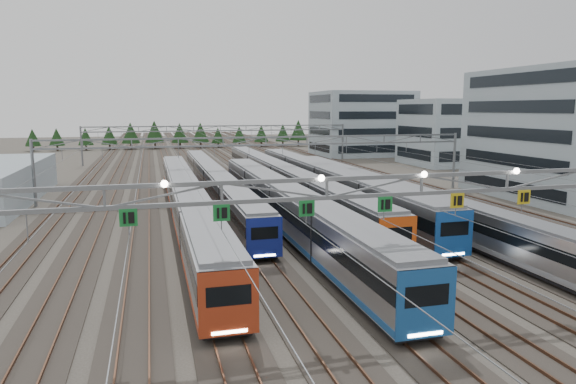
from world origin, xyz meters
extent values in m
plane|color=#47423A|center=(0.00, 0.00, 0.00)|extent=(400.00, 400.00, 0.00)
cube|color=#2D2823|center=(0.00, 100.00, 0.04)|extent=(54.00, 260.00, 0.08)
cube|color=brown|center=(-25.47, 100.00, 0.16)|extent=(0.08, 260.00, 0.16)
cube|color=brown|center=(25.47, 100.00, 0.16)|extent=(0.08, 260.00, 0.16)
cube|color=brown|center=(-0.72, 100.00, 0.16)|extent=(0.08, 260.00, 0.16)
cube|color=brown|center=(0.72, 100.00, 0.16)|extent=(0.08, 260.00, 0.16)
cube|color=black|center=(-11.25, 27.43, 0.43)|extent=(2.49, 57.96, 0.38)
cube|color=#A8AAB0|center=(-11.25, 27.43, 2.25)|extent=(2.93, 59.15, 3.29)
cube|color=black|center=(-11.25, 27.43, 2.65)|extent=(2.99, 58.85, 0.99)
cube|color=#AF381A|center=(-11.25, 27.43, 0.87)|extent=(2.98, 58.85, 0.37)
cube|color=slate|center=(-11.25, 27.43, 4.00)|extent=(2.64, 57.96, 0.26)
cube|color=#AF381A|center=(-11.25, -2.09, 2.25)|extent=(2.95, 0.12, 3.29)
cube|color=black|center=(-11.25, -2.12, 2.65)|extent=(2.20, 0.10, 0.99)
cube|color=white|center=(-11.25, -2.15, 0.82)|extent=(1.76, 0.06, 0.16)
cube|color=black|center=(-6.75, 40.74, 0.41)|extent=(2.30, 59.57, 0.35)
cube|color=#A8AAB0|center=(-6.75, 40.74, 2.10)|extent=(2.71, 60.79, 3.05)
cube|color=black|center=(-6.75, 40.74, 2.47)|extent=(2.77, 60.48, 0.92)
cube|color=#192796|center=(-6.75, 40.74, 0.82)|extent=(2.76, 60.48, 0.34)
cube|color=slate|center=(-6.75, 40.74, 3.72)|extent=(2.44, 59.57, 0.24)
cube|color=#192796|center=(-6.75, 10.39, 2.10)|extent=(2.73, 0.12, 3.05)
cube|color=black|center=(-6.75, 10.36, 2.47)|extent=(2.03, 0.10, 0.92)
cube|color=white|center=(-6.75, 10.33, 0.77)|extent=(1.62, 0.06, 0.15)
cube|color=black|center=(-2.25, 21.57, 0.44)|extent=(2.61, 51.83, 0.39)
cube|color=#A8AAB0|center=(-2.25, 21.57, 2.35)|extent=(3.07, 52.89, 3.45)
cube|color=black|center=(-2.25, 21.57, 2.77)|extent=(3.13, 52.63, 1.04)
cube|color=#1C549C|center=(-2.25, 21.57, 0.90)|extent=(3.12, 52.63, 0.38)
cube|color=slate|center=(-2.25, 21.57, 4.19)|extent=(2.76, 51.83, 0.27)
cube|color=#1C549C|center=(-2.25, -4.82, 2.35)|extent=(3.09, 0.12, 3.45)
cube|color=black|center=(-2.25, -4.85, 2.77)|extent=(2.30, 0.10, 1.04)
cube|color=white|center=(-2.25, -4.88, 0.84)|extent=(1.84, 0.06, 0.16)
cube|color=black|center=(2.25, 40.71, 0.43)|extent=(2.48, 66.26, 0.38)
cube|color=#A8AAB0|center=(2.25, 40.71, 2.25)|extent=(2.92, 67.61, 3.29)
cube|color=black|center=(2.25, 40.71, 2.64)|extent=(2.98, 67.27, 0.99)
cube|color=#F95616|center=(2.25, 40.71, 0.87)|extent=(2.97, 67.27, 0.37)
cube|color=slate|center=(2.25, 40.71, 4.00)|extent=(2.63, 66.26, 0.26)
cube|color=#F95616|center=(2.25, 6.95, 2.25)|extent=(2.94, 0.12, 3.29)
cube|color=black|center=(2.25, 6.92, 2.64)|extent=(2.19, 0.10, 0.99)
cube|color=white|center=(2.25, 6.89, 0.81)|extent=(1.75, 0.06, 0.16)
cube|color=black|center=(6.75, 35.57, 0.44)|extent=(2.62, 56.40, 0.40)
cube|color=#A8AAB0|center=(6.75, 35.57, 2.36)|extent=(3.09, 57.56, 3.47)
cube|color=black|center=(6.75, 35.57, 2.78)|extent=(3.15, 57.27, 1.05)
cube|color=#1953B3|center=(6.75, 35.57, 0.90)|extent=(3.14, 57.27, 0.39)
cube|color=slate|center=(6.75, 35.57, 4.21)|extent=(2.78, 56.40, 0.28)
cube|color=#1953B3|center=(6.75, 6.85, 2.36)|extent=(3.11, 0.12, 3.47)
cube|color=black|center=(6.75, 6.82, 2.78)|extent=(2.31, 0.10, 1.05)
cube|color=white|center=(6.75, 6.79, 0.85)|extent=(1.85, 0.06, 0.17)
cube|color=black|center=(11.25, 26.48, 0.40)|extent=(2.15, 59.97, 0.33)
cube|color=#A8AAB0|center=(11.25, 26.48, 1.98)|extent=(2.53, 61.19, 2.85)
cube|color=black|center=(11.25, 26.48, 2.32)|extent=(2.59, 60.89, 0.86)
cube|color=#8F939C|center=(11.25, 26.48, 0.78)|extent=(2.58, 60.89, 0.32)
cube|color=slate|center=(11.25, 26.48, 3.50)|extent=(2.28, 59.97, 0.23)
cube|color=slate|center=(0.00, 0.00, 7.80)|extent=(56.00, 0.22, 0.22)
cube|color=slate|center=(0.00, 0.00, 6.80)|extent=(56.00, 0.22, 0.22)
cube|color=#187931|center=(-15.75, -0.12, 6.30)|extent=(0.85, 0.06, 0.85)
cube|color=#187931|center=(-11.25, -0.12, 6.30)|extent=(0.85, 0.06, 0.85)
cube|color=#187931|center=(-6.75, -0.12, 6.30)|extent=(0.85, 0.06, 0.85)
cube|color=#187931|center=(-2.25, -0.12, 6.30)|extent=(0.85, 0.06, 0.85)
cube|color=gold|center=(2.25, -0.12, 6.30)|extent=(0.85, 0.06, 0.85)
cube|color=gold|center=(6.75, -0.12, 6.30)|extent=(0.85, 0.06, 0.85)
cylinder|color=slate|center=(-28.00, 40.00, 4.00)|extent=(0.36, 0.36, 8.00)
cylinder|color=slate|center=(28.00, 40.00, 4.00)|extent=(0.36, 0.36, 8.00)
cube|color=slate|center=(0.00, 40.00, 7.80)|extent=(56.00, 0.22, 0.22)
cube|color=slate|center=(0.00, 40.00, 6.80)|extent=(56.00, 0.22, 0.22)
cylinder|color=slate|center=(-28.00, 85.00, 4.00)|extent=(0.36, 0.36, 8.00)
cylinder|color=slate|center=(28.00, 85.00, 4.00)|extent=(0.36, 0.36, 8.00)
cube|color=slate|center=(0.00, 85.00, 7.80)|extent=(56.00, 0.22, 0.22)
cube|color=slate|center=(0.00, 85.00, 6.80)|extent=(56.00, 0.22, 0.22)
cube|color=#98AEB5|center=(37.90, 29.02, 8.25)|extent=(18.00, 22.00, 16.51)
cube|color=#98AEB5|center=(43.96, 68.42, 6.67)|extent=(14.00, 16.00, 13.35)
cube|color=#98AEB5|center=(36.38, 94.07, 7.80)|extent=(22.00, 18.00, 15.60)
camera|label=1|loc=(-14.57, -25.47, 11.50)|focal=32.00mm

